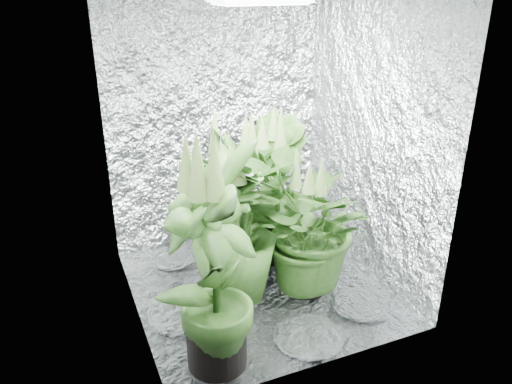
{
  "coord_description": "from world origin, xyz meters",
  "views": [
    {
      "loc": [
        -1.12,
        -2.6,
        1.91
      ],
      "look_at": [
        -0.02,
        0.0,
        0.7
      ],
      "focal_mm": 35.0,
      "sensor_mm": 36.0,
      "label": 1
    }
  ],
  "objects": [
    {
      "name": "ground",
      "position": [
        0.0,
        0.0,
        0.0
      ],
      "size": [
        1.6,
        1.6,
        0.0
      ],
      "primitive_type": "plane",
      "color": "silver",
      "rests_on": "ground"
    },
    {
      "name": "plant_d",
      "position": [
        -0.18,
        -0.05,
        0.49
      ],
      "size": [
        0.76,
        0.76,
        1.07
      ],
      "rotation": [
        0.0,
        0.0,
        2.28
      ],
      "color": "black",
      "rests_on": "ground"
    },
    {
      "name": "walls",
      "position": [
        0.0,
        0.0,
        1.0
      ],
      "size": [
        1.62,
        1.62,
        2.0
      ],
      "color": "silver",
      "rests_on": "ground"
    },
    {
      "name": "plant_c",
      "position": [
        0.25,
        0.34,
        0.52
      ],
      "size": [
        0.61,
        0.61,
        1.13
      ],
      "rotation": [
        0.0,
        0.0,
        1.66
      ],
      "color": "black",
      "rests_on": "ground"
    },
    {
      "name": "plant_e",
      "position": [
        0.28,
        -0.15,
        0.46
      ],
      "size": [
        0.93,
        0.93,
        0.97
      ],
      "rotation": [
        0.0,
        0.0,
        3.34
      ],
      "color": "black",
      "rests_on": "ground"
    },
    {
      "name": "plant_label",
      "position": [
        -0.42,
        -0.6,
        0.3
      ],
      "size": [
        0.05,
        0.03,
        0.08
      ],
      "primitive_type": "cube",
      "rotation": [
        -0.21,
        0.0,
        0.18
      ],
      "color": "white",
      "rests_on": "plant_f"
    },
    {
      "name": "circulation_fan",
      "position": [
        0.61,
        0.58,
        0.14
      ],
      "size": [
        0.16,
        0.29,
        0.33
      ],
      "rotation": [
        0.0,
        0.0,
        0.23
      ],
      "color": "black",
      "rests_on": "ground"
    },
    {
      "name": "plant_b",
      "position": [
        0.01,
        0.49,
        0.49
      ],
      "size": [
        0.67,
        0.67,
        1.09
      ],
      "rotation": [
        0.0,
        0.0,
        1.19
      ],
      "color": "black",
      "rests_on": "ground"
    },
    {
      "name": "plant_f",
      "position": [
        -0.49,
        -0.57,
        0.61
      ],
      "size": [
        0.75,
        0.75,
        1.32
      ],
      "rotation": [
        0.0,
        0.0,
        4.51
      ],
      "color": "black",
      "rests_on": "ground"
    },
    {
      "name": "plant_a",
      "position": [
        -0.12,
        0.2,
        0.45
      ],
      "size": [
        0.8,
        0.8,
        0.97
      ],
      "rotation": [
        0.0,
        0.0,
        6.27
      ],
      "color": "black",
      "rests_on": "ground"
    }
  ]
}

